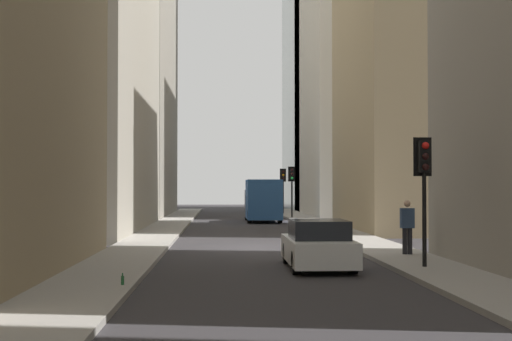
{
  "coord_description": "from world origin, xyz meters",
  "views": [
    {
      "loc": [
        -28.15,
        1.41,
        2.37
      ],
      "look_at": [
        17.49,
        -0.8,
        3.41
      ],
      "focal_mm": 50.32,
      "sensor_mm": 36.0,
      "label": 1
    }
  ],
  "objects_px": {
    "sedan_white": "(318,246)",
    "discarded_bottle": "(123,280)",
    "traffic_light_midblock": "(292,180)",
    "delivery_truck": "(263,200)",
    "traffic_light_far_junction": "(283,180)",
    "traffic_light_foreground": "(424,171)",
    "pedestrian": "(407,225)"
  },
  "relations": [
    {
      "from": "sedan_white",
      "to": "traffic_light_midblock",
      "type": "xyz_separation_m",
      "value": [
        31.55,
        -2.35,
        2.21
      ]
    },
    {
      "from": "sedan_white",
      "to": "pedestrian",
      "type": "relative_size",
      "value": 2.41
    },
    {
      "from": "traffic_light_foreground",
      "to": "traffic_light_midblock",
      "type": "bearing_deg",
      "value": 0.92
    },
    {
      "from": "traffic_light_midblock",
      "to": "pedestrian",
      "type": "height_order",
      "value": "traffic_light_midblock"
    },
    {
      "from": "traffic_light_far_junction",
      "to": "traffic_light_foreground",
      "type": "bearing_deg",
      "value": -179.32
    },
    {
      "from": "traffic_light_midblock",
      "to": "discarded_bottle",
      "type": "distance_m",
      "value": 36.63
    },
    {
      "from": "traffic_light_foreground",
      "to": "traffic_light_far_junction",
      "type": "xyz_separation_m",
      "value": [
        40.39,
        0.48,
        0.1
      ]
    },
    {
      "from": "traffic_light_midblock",
      "to": "discarded_bottle",
      "type": "xyz_separation_m",
      "value": [
        -35.78,
        7.41,
        -2.62
      ]
    },
    {
      "from": "pedestrian",
      "to": "traffic_light_foreground",
      "type": "bearing_deg",
      "value": 172.63
    },
    {
      "from": "traffic_light_far_junction",
      "to": "discarded_bottle",
      "type": "distance_m",
      "value": 44.45
    },
    {
      "from": "sedan_white",
      "to": "traffic_light_midblock",
      "type": "distance_m",
      "value": 31.72
    },
    {
      "from": "traffic_light_midblock",
      "to": "discarded_bottle",
      "type": "bearing_deg",
      "value": 168.3
    },
    {
      "from": "delivery_truck",
      "to": "traffic_light_far_junction",
      "type": "relative_size",
      "value": 1.71
    },
    {
      "from": "delivery_truck",
      "to": "sedan_white",
      "type": "xyz_separation_m",
      "value": [
        -27.9,
        0.0,
        -0.8
      ]
    },
    {
      "from": "sedan_white",
      "to": "traffic_light_midblock",
      "type": "bearing_deg",
      "value": -4.27
    },
    {
      "from": "traffic_light_foreground",
      "to": "pedestrian",
      "type": "xyz_separation_m",
      "value": [
        3.67,
        -0.47,
        -1.69
      ]
    },
    {
      "from": "discarded_bottle",
      "to": "delivery_truck",
      "type": "bearing_deg",
      "value": -8.94
    },
    {
      "from": "traffic_light_foreground",
      "to": "pedestrian",
      "type": "distance_m",
      "value": 4.07
    },
    {
      "from": "traffic_light_far_junction",
      "to": "pedestrian",
      "type": "bearing_deg",
      "value": -178.51
    },
    {
      "from": "delivery_truck",
      "to": "traffic_light_foreground",
      "type": "height_order",
      "value": "traffic_light_foreground"
    },
    {
      "from": "traffic_light_foreground",
      "to": "pedestrian",
      "type": "bearing_deg",
      "value": -7.37
    },
    {
      "from": "delivery_truck",
      "to": "sedan_white",
      "type": "bearing_deg",
      "value": 180.0
    },
    {
      "from": "delivery_truck",
      "to": "discarded_bottle",
      "type": "bearing_deg",
      "value": 171.06
    },
    {
      "from": "traffic_light_midblock",
      "to": "delivery_truck",
      "type": "bearing_deg",
      "value": 147.23
    },
    {
      "from": "sedan_white",
      "to": "discarded_bottle",
      "type": "bearing_deg",
      "value": 129.89
    },
    {
      "from": "traffic_light_midblock",
      "to": "discarded_bottle",
      "type": "relative_size",
      "value": 13.79
    },
    {
      "from": "delivery_truck",
      "to": "pedestrian",
      "type": "distance_m",
      "value": 25.34
    },
    {
      "from": "sedan_white",
      "to": "discarded_bottle",
      "type": "height_order",
      "value": "sedan_white"
    },
    {
      "from": "traffic_light_foreground",
      "to": "traffic_light_midblock",
      "type": "relative_size",
      "value": 0.98
    },
    {
      "from": "pedestrian",
      "to": "discarded_bottle",
      "type": "bearing_deg",
      "value": 129.83
    },
    {
      "from": "delivery_truck",
      "to": "traffic_light_far_junction",
      "type": "xyz_separation_m",
      "value": [
        11.61,
        -2.4,
        1.45
      ]
    },
    {
      "from": "sedan_white",
      "to": "pedestrian",
      "type": "xyz_separation_m",
      "value": [
        2.79,
        -3.35,
        0.45
      ]
    }
  ]
}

